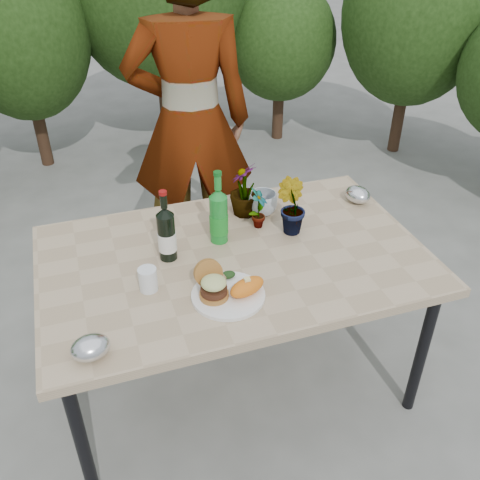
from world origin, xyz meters
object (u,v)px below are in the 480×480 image
object	(u,v)px
wine_bottle	(167,234)
person	(190,123)
patio_table	(234,266)
dinner_plate	(228,295)

from	to	relation	value
wine_bottle	person	bearing A→B (deg)	75.09
patio_table	wine_bottle	world-z (taller)	wine_bottle
patio_table	person	size ratio (longest dim) A/B	0.84
patio_table	wine_bottle	distance (m)	0.32
dinner_plate	person	bearing A→B (deg)	82.11
dinner_plate	wine_bottle	distance (m)	0.37
dinner_plate	wine_bottle	world-z (taller)	wine_bottle
patio_table	wine_bottle	xyz separation A→B (m)	(-0.26, 0.07, 0.17)
wine_bottle	patio_table	bearing A→B (deg)	-10.43
dinner_plate	person	xyz separation A→B (m)	(0.17, 1.24, 0.19)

